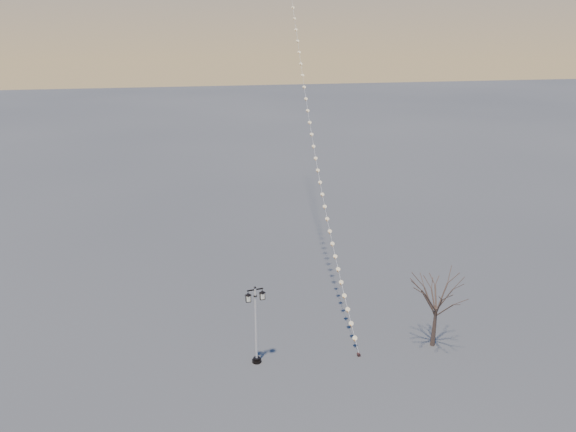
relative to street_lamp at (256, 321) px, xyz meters
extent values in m
plane|color=#404141|center=(3.44, -2.15, -2.54)|extent=(300.00, 300.00, 0.00)
cylinder|color=black|center=(0.00, 0.00, -2.47)|extent=(0.51, 0.51, 0.15)
cylinder|color=black|center=(0.00, 0.00, -2.33)|extent=(0.36, 0.36, 0.13)
cylinder|color=silver|center=(0.00, 0.00, -0.13)|extent=(0.12, 0.12, 4.29)
cylinder|color=black|center=(0.00, 0.00, 1.52)|extent=(0.18, 0.18, 0.05)
cube|color=black|center=(0.00, 0.00, 1.88)|extent=(0.86, 0.19, 0.05)
sphere|color=black|center=(0.00, 0.00, 1.99)|extent=(0.13, 0.13, 0.13)
pyramid|color=black|center=(-0.38, -0.06, 1.74)|extent=(0.40, 0.40, 0.13)
cube|color=beige|center=(-0.38, -0.06, 1.46)|extent=(0.24, 0.24, 0.31)
cube|color=black|center=(-0.38, -0.06, 1.29)|extent=(0.27, 0.27, 0.04)
pyramid|color=black|center=(0.38, 0.06, 1.74)|extent=(0.40, 0.40, 0.13)
cube|color=beige|center=(0.38, 0.06, 1.46)|extent=(0.24, 0.24, 0.31)
cube|color=black|center=(0.38, 0.06, 1.29)|extent=(0.27, 0.27, 0.04)
cone|color=#453429|center=(10.15, -0.32, -1.34)|extent=(0.28, 0.28, 2.41)
cylinder|color=black|center=(5.65, -0.53, -2.45)|extent=(0.18, 0.18, 0.18)
cylinder|color=black|center=(5.65, -0.53, -2.43)|extent=(0.03, 0.03, 0.23)
cone|color=orange|center=(6.50, 15.25, 10.11)|extent=(0.07, 0.07, 0.25)
cylinder|color=white|center=(5.65, -0.53, -2.00)|extent=(0.01, 0.01, 0.72)
camera|label=1|loc=(-2.99, -24.25, 14.65)|focal=32.80mm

